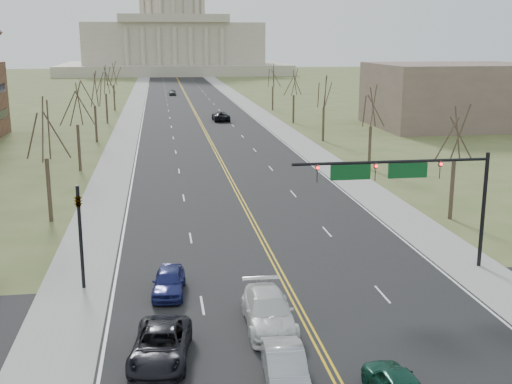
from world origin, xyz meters
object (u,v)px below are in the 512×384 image
object	(u,v)px
signal_mast	(406,179)
car_far_nb	(221,116)
car_sb_outer_second	(169,281)
car_far_sb	(172,92)
car_sb_outer_lead	(161,345)
car_sb_inner_lead	(285,369)
signal_left	(80,225)
car_sb_inner_second	(269,311)

from	to	relation	value
signal_mast	car_far_nb	distance (m)	75.35
car_sb_outer_second	car_far_sb	distance (m)	130.15
car_sb_outer_lead	car_far_nb	xyz separation A→B (m)	(10.86, 84.35, 0.07)
signal_mast	car_sb_inner_lead	bearing A→B (deg)	-128.52
car_sb_inner_lead	car_far_nb	xyz separation A→B (m)	(5.85, 87.21, 0.05)
car_sb_inner_lead	car_far_nb	world-z (taller)	car_far_nb
signal_mast	signal_left	xyz separation A→B (m)	(-18.95, 0.00, -2.05)
signal_mast	car_sb_outer_second	size ratio (longest dim) A/B	2.87
signal_mast	car_far_sb	distance (m)	129.05
car_sb_outer_lead	car_far_nb	size ratio (longest dim) A/B	0.91
car_sb_outer_second	car_far_nb	world-z (taller)	car_far_nb
signal_left	car_sb_outer_second	distance (m)	5.87
car_far_nb	signal_mast	bearing A→B (deg)	91.03
car_sb_outer_lead	car_far_nb	distance (m)	85.04
car_sb_outer_lead	car_far_sb	xyz separation A→B (m)	(3.85, 137.76, 0.01)
car_sb_inner_second	car_far_nb	world-z (taller)	car_sb_inner_second
car_sb_outer_second	car_far_nb	xyz separation A→B (m)	(10.36, 76.70, 0.09)
signal_left	car_far_sb	xyz separation A→B (m)	(8.13, 128.50, -2.96)
signal_left	car_sb_inner_lead	xyz separation A→B (m)	(9.29, -12.12, -2.94)
car_sb_outer_lead	car_sb_inner_second	xyz separation A→B (m)	(5.26, 2.63, 0.09)
car_far_nb	signal_left	bearing A→B (deg)	76.73
signal_mast	car_far_sb	world-z (taller)	signal_mast
car_sb_outer_lead	car_far_nb	bearing A→B (deg)	89.97
signal_left	car_sb_inner_second	world-z (taller)	signal_left
car_far_sb	car_sb_inner_second	bearing A→B (deg)	-89.60
car_sb_outer_lead	car_far_sb	bearing A→B (deg)	95.71
signal_left	car_sb_outer_lead	world-z (taller)	signal_left
car_sb_inner_second	car_sb_outer_lead	bearing A→B (deg)	-152.37
car_sb_inner_lead	car_far_sb	world-z (taller)	car_sb_inner_lead
car_sb_inner_second	car_sb_outer_second	size ratio (longest dim) A/B	1.35
car_sb_inner_second	car_far_sb	bearing A→B (deg)	91.62
car_sb_outer_lead	car_sb_inner_second	size ratio (longest dim) A/B	0.93
car_sb_inner_second	car_far_nb	xyz separation A→B (m)	(5.61, 81.71, -0.01)
signal_mast	car_sb_outer_second	distance (m)	15.11
car_sb_inner_lead	car_sb_outer_second	world-z (taller)	car_sb_inner_lead
signal_mast	car_far_nb	bearing A→B (deg)	92.89
car_far_nb	car_sb_outer_lead	bearing A→B (deg)	80.80
signal_mast	car_sb_inner_lead	world-z (taller)	signal_mast
car_sb_inner_second	car_far_nb	size ratio (longest dim) A/B	0.97
signal_mast	signal_left	world-z (taller)	signal_mast
car_sb_outer_lead	car_sb_outer_second	bearing A→B (deg)	93.53
car_sb_outer_second	car_far_nb	distance (m)	77.39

